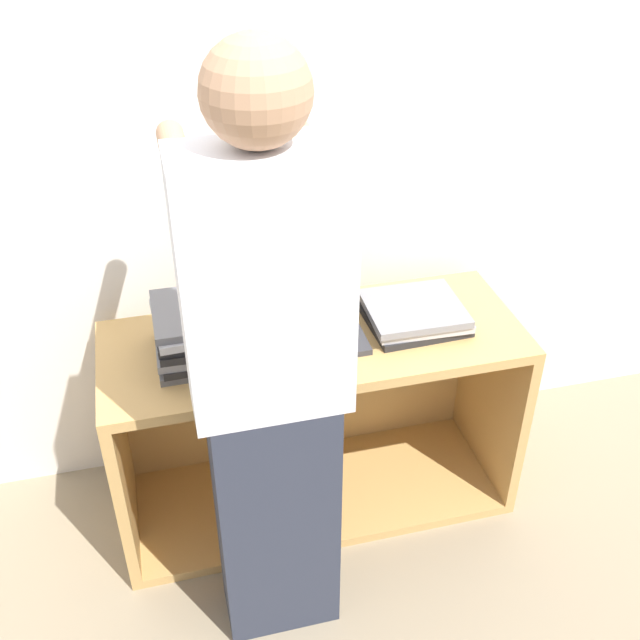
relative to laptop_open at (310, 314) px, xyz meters
The scene contains 7 objects.
ground_plane 0.84m from the laptop_open, 90.00° to the right, with size 12.00×12.00×0.00m, color gray.
wall_back 0.52m from the laptop_open, 90.00° to the left, with size 8.00×0.05×2.40m.
cart 0.42m from the laptop_open, 90.00° to the left, with size 1.37×0.53×0.72m.
laptop_open is the anchor object (origin of this frame).
laptop_stack_left 0.34m from the laptop_open, behind, with size 0.32×0.29×0.17m.
laptop_stack_right 0.35m from the laptop_open, ahead, with size 0.33×0.29×0.07m.
person 0.54m from the laptop_open, 114.86° to the right, with size 0.40×0.54×1.78m.
Camera 1 is at (-0.46, -1.64, 2.12)m, focal length 42.00 mm.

